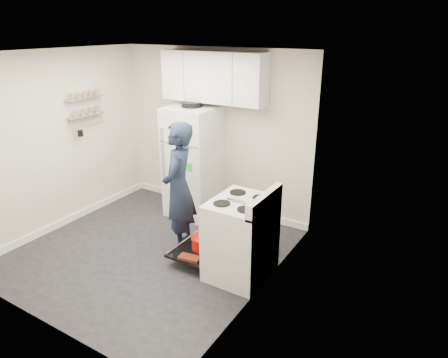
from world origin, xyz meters
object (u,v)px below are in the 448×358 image
Objects in this scene: refrigerator at (193,162)px; person at (179,188)px; electric_range at (240,239)px; open_oven_door at (201,246)px.

refrigerator is 1.03× the size of person.
electric_range is 1.05m from person.
open_oven_door is 1.53m from refrigerator.
electric_range is at bearing 62.72° from person.
open_oven_door is at bearing -51.65° from refrigerator.
person is at bearing -64.76° from refrigerator.
refrigerator is at bearing -174.68° from person.
refrigerator reaches higher than electric_range.
electric_range is 0.65× the size of person.
electric_range is 1.57× the size of open_oven_door.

